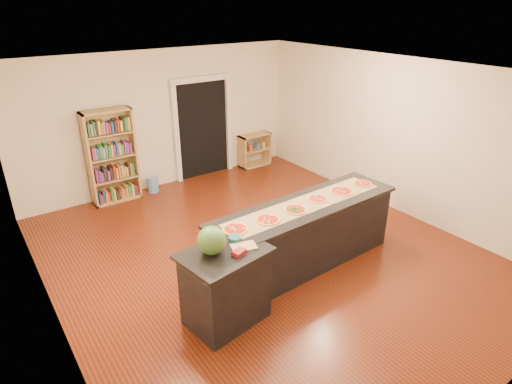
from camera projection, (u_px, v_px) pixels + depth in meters
room at (264, 172)px, 6.18m from camera, size 6.00×7.00×2.80m
doorway at (203, 123)px, 9.30m from camera, size 1.40×0.09×2.21m
kitchen_island at (304, 235)px, 6.29m from camera, size 3.05×0.83×1.01m
side_counter at (226, 286)px, 5.18m from camera, size 1.01×0.74×1.00m
bookshelf at (112, 157)px, 8.19m from camera, size 0.91×0.32×1.83m
low_shelf at (255, 150)px, 10.18m from camera, size 0.77×0.33×0.77m
waste_bin at (153, 184)px, 8.86m from camera, size 0.22×0.22×0.33m
kraft_paper at (305, 204)px, 6.09m from camera, size 2.66×0.57×0.00m
watermelon at (212, 240)px, 4.88m from camera, size 0.34×0.34×0.34m
cutting_board at (244, 247)px, 5.05m from camera, size 0.34×0.27×0.02m
package_red at (239, 252)px, 4.91m from camera, size 0.18×0.15×0.05m
package_teal at (235, 239)px, 5.18m from camera, size 0.16×0.16×0.06m
pizza_a at (235, 229)px, 5.42m from camera, size 0.33×0.33×0.02m
pizza_b at (268, 220)px, 5.65m from camera, size 0.32×0.32×0.02m
pizza_c at (295, 210)px, 5.91m from camera, size 0.30×0.30×0.02m
pizza_d at (317, 199)px, 6.22m from camera, size 0.30×0.30×0.02m
pizza_e at (341, 191)px, 6.48m from camera, size 0.35×0.35×0.02m
pizza_f at (363, 183)px, 6.74m from camera, size 0.30×0.30×0.02m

